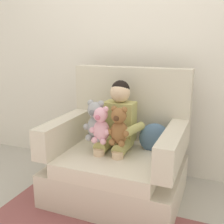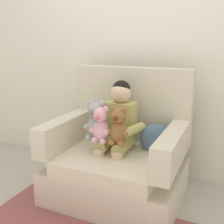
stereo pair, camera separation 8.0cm
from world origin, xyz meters
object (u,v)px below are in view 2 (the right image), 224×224
at_px(plush_grey, 96,121).
at_px(throw_pillow, 155,139).
at_px(plush_brown, 119,127).
at_px(seated_child, 118,125).
at_px(plush_pink, 101,125).
at_px(armchair, 120,157).

distance_m(plush_grey, throw_pillow, 0.52).
relative_size(plush_grey, plush_brown, 1.08).
xyz_separation_m(seated_child, plush_pink, (-0.07, -0.18, 0.04)).
xyz_separation_m(plush_brown, throw_pillow, (0.22, 0.26, -0.15)).
distance_m(armchair, plush_brown, 0.37).
xyz_separation_m(seated_child, throw_pillow, (0.30, 0.10, -0.11)).
bearing_deg(armchair, plush_brown, -71.11).
bearing_deg(plush_brown, plush_pink, -167.74).
bearing_deg(throw_pillow, armchair, -159.69).
bearing_deg(plush_grey, seated_child, 38.96).
distance_m(seated_child, plush_pink, 0.19).
bearing_deg(plush_grey, plush_brown, -15.08).
distance_m(plush_brown, plush_pink, 0.15).
bearing_deg(plush_pink, plush_brown, 25.38).
relative_size(plush_grey, throw_pillow, 1.28).
bearing_deg(plush_pink, plush_grey, 171.46).
relative_size(armchair, throw_pillow, 4.18).
bearing_deg(seated_child, plush_pink, -116.28).
height_order(armchair, seated_child, armchair).
xyz_separation_m(seated_child, plush_brown, (0.08, -0.17, 0.04)).
distance_m(plush_brown, throw_pillow, 0.38).
distance_m(plush_grey, plush_brown, 0.21).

